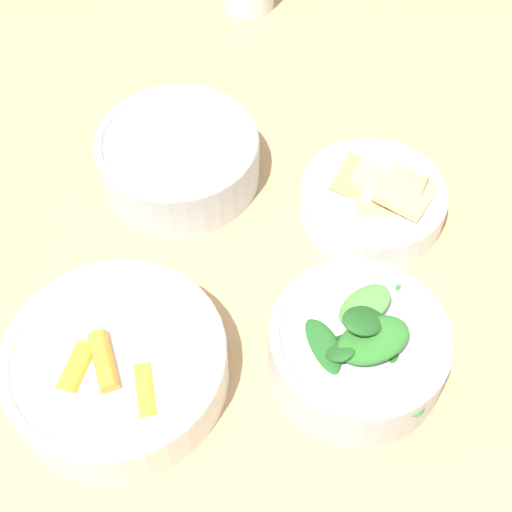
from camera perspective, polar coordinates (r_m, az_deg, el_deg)
name	(u,v)px	position (r m, az deg, el deg)	size (l,w,h in m)	color
dining_table	(263,365)	(0.77, 0.58, -8.75)	(1.11, 0.85, 0.75)	tan
bowl_carrots	(114,364)	(0.62, -11.27, -8.44)	(0.19, 0.19, 0.06)	silver
bowl_greens	(356,347)	(0.61, 8.04, -7.18)	(0.15, 0.15, 0.09)	silver
bowl_beans_hotdog	(177,158)	(0.75, -6.31, 7.78)	(0.17, 0.17, 0.06)	silver
bowl_cookies	(373,198)	(0.73, 9.32, 4.60)	(0.15, 0.15, 0.05)	white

